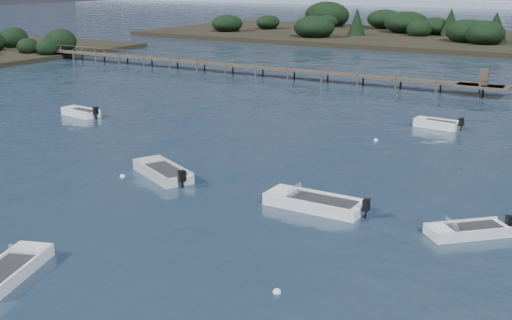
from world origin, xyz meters
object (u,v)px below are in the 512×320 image
Objects in this scene: tender_far_white at (437,125)px; dinghy_mid_white_b at (467,232)px; dinghy_near_olive at (10,272)px; dinghy_mid_white_a at (314,205)px; jetty at (259,68)px; dinghy_mid_grey at (163,173)px; tender_far_grey at (81,114)px.

tender_far_white is 22.19m from dinghy_mid_white_b.
dinghy_mid_white_b is 20.16m from dinghy_near_olive.
jetty is (-25.17, 37.14, 0.82)m from dinghy_mid_white_a.
dinghy_mid_grey is 1.33× the size of tender_far_white.
dinghy_mid_grey reaches higher than dinghy_mid_white_b.
tender_far_white is 0.06× the size of jetty.
dinghy_mid_white_a is 10.18m from dinghy_mid_grey.
dinghy_mid_white_a is 1.44× the size of tender_far_white.
tender_far_grey is 30.68m from dinghy_near_olive.
dinghy_mid_white_a is 1.18× the size of dinghy_near_olive.
dinghy_near_olive is (-14.85, -13.64, 0.01)m from dinghy_mid_white_b.
dinghy_mid_white_b is (34.70, -9.76, -0.04)m from tender_far_grey.
jetty reaches higher than tender_far_white.
tender_far_grey is 19.50m from dinghy_mid_grey.
dinghy_mid_white_a is at bearing -91.13° from tender_far_white.
jetty reaches higher than dinghy_mid_white_a.
tender_far_grey is 0.73× the size of dinghy_mid_white_a.
tender_far_white is at bearing -31.71° from jetty.
dinghy_mid_grey is at bearing 102.68° from dinghy_near_olive.
dinghy_near_olive is at bearing -77.32° from dinghy_mid_grey.
tender_far_grey is 29.61m from tender_far_white.
tender_far_white is 0.82× the size of dinghy_near_olive.
tender_far_grey is at bearing 149.51° from dinghy_mid_grey.
tender_far_white is at bearing 77.67° from dinghy_near_olive.
tender_far_white is at bearing 22.23° from tender_far_grey.
dinghy_mid_white_b is at bearing 2.73° from dinghy_mid_white_a.
dinghy_mid_grey is (16.80, -9.89, -0.00)m from tender_far_grey.
tender_far_white is (10.60, 21.10, 0.01)m from dinghy_mid_grey.
dinghy_mid_white_b is (7.29, -20.96, -0.05)m from tender_far_white.
tender_far_grey is 0.79× the size of dinghy_mid_grey.
tender_far_grey is at bearing 130.30° from dinghy_near_olive.
dinghy_mid_white_b is at bearing 42.55° from dinghy_near_olive.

